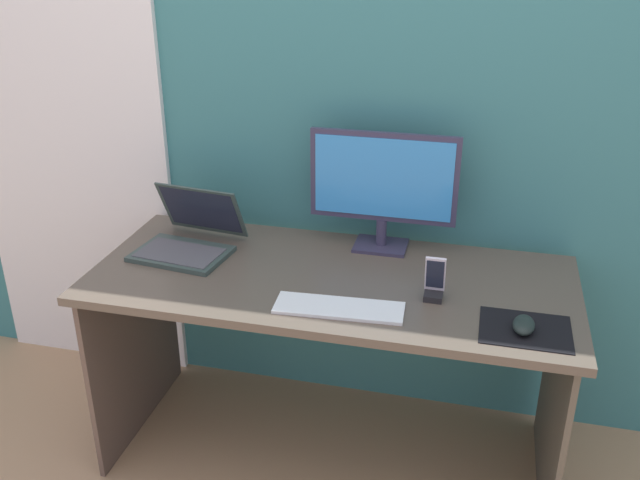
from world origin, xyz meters
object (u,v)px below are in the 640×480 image
(keyboard_external, at_px, (339,308))
(phone_in_dock, at_px, (434,284))
(monitor, at_px, (383,185))
(laptop, at_px, (188,239))
(mouse, at_px, (524,325))

(keyboard_external, bearing_deg, phone_in_dock, 23.53)
(keyboard_external, bearing_deg, monitor, 80.34)
(laptop, height_order, keyboard_external, laptop)
(laptop, relative_size, keyboard_external, 0.91)
(monitor, distance_m, phone_in_dock, 0.42)
(monitor, xyz_separation_m, keyboard_external, (-0.05, -0.45, -0.22))
(mouse, height_order, phone_in_dock, phone_in_dock)
(monitor, relative_size, mouse, 4.96)
(keyboard_external, distance_m, mouse, 0.52)
(monitor, relative_size, keyboard_external, 1.31)
(laptop, distance_m, mouse, 1.14)
(mouse, bearing_deg, monitor, 140.82)
(laptop, distance_m, keyboard_external, 0.65)
(keyboard_external, bearing_deg, mouse, -3.03)
(monitor, distance_m, laptop, 0.69)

